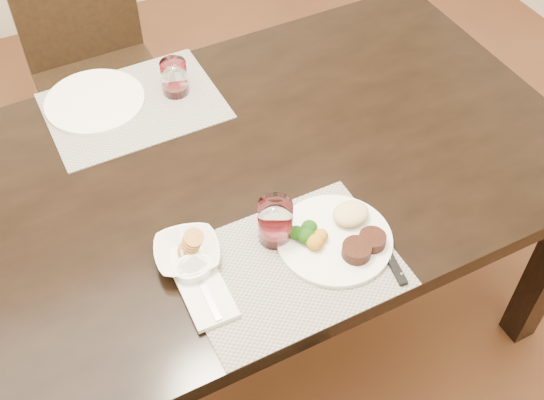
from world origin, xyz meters
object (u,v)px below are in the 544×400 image
cracker_bowl (187,253)px  far_plate (95,101)px  chair_far (93,59)px  wine_glass_near (275,223)px  dinner_plate (340,236)px  steak_knife (389,260)px

cracker_bowl → far_plate: size_ratio=0.64×
chair_far → wine_glass_near: chair_far is taller
dinner_plate → wine_glass_near: (-0.13, 0.07, 0.03)m
dinner_plate → far_plate: 0.79m
steak_knife → wine_glass_near: bearing=146.8°
dinner_plate → cracker_bowl: 0.34m
chair_far → far_plate: chair_far is taller
dinner_plate → steak_knife: bearing=-50.7°
steak_knife → cracker_bowl: (-0.39, 0.21, 0.01)m
steak_knife → dinner_plate: bearing=132.5°
wine_glass_near → steak_knife: bearing=-42.4°
wine_glass_near → far_plate: size_ratio=0.40×
cracker_bowl → dinner_plate: bearing=-18.6°
chair_far → steak_knife: 1.41m
steak_knife → far_plate: size_ratio=0.80×
wine_glass_near → far_plate: wine_glass_near is taller
steak_knife → cracker_bowl: bearing=161.0°
wine_glass_near → cracker_bowl: bearing=170.1°
cracker_bowl → wine_glass_near: size_ratio=1.58×
dinner_plate → wine_glass_near: 0.15m
dinner_plate → cracker_bowl: (-0.32, 0.11, 0.00)m
steak_knife → cracker_bowl: 0.44m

